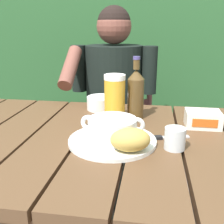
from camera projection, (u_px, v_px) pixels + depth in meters
dining_table at (105, 161)px, 0.94m from camera, size 1.49×0.81×0.76m
hedge_backdrop at (151, 43)px, 2.33m from camera, size 3.28×0.84×2.01m
chair_near_diner at (117, 128)px, 1.81m from camera, size 0.45×0.45×0.93m
person_eating at (112, 99)px, 1.54m from camera, size 0.48×0.47×1.23m
serving_plate at (112, 141)px, 0.86m from camera, size 0.28×0.28×0.01m
soup_bowl at (112, 128)px, 0.85m from camera, size 0.20×0.15×0.08m
bread_roll at (130, 140)px, 0.77m from camera, size 0.13×0.11×0.07m
beer_glass at (115, 98)px, 1.04m from camera, size 0.08×0.08×0.18m
beer_bottle at (136, 93)px, 1.07m from camera, size 0.07×0.07×0.25m
water_glass_small at (175, 138)px, 0.81m from camera, size 0.06×0.06×0.07m
butter_tub at (203, 119)px, 0.99m from camera, size 0.13×0.10×0.06m
table_knife at (161, 137)px, 0.89m from camera, size 0.16×0.06×0.01m
diner_bowl at (102, 103)px, 1.20m from camera, size 0.13×0.13×0.06m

